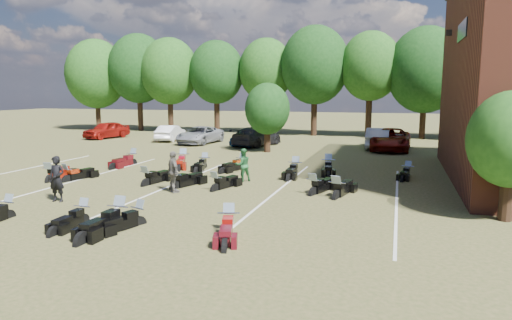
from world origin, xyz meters
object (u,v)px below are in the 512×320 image
at_px(car_0, 107,130).
at_px(motorcycle_7, 50,182).
at_px(person_black, 57,179).
at_px(car_4, 251,136).
at_px(person_green, 243,165).
at_px(motorcycle_14, 133,165).
at_px(motorcycle_3, 119,227).
at_px(person_grey, 173,172).

xyz_separation_m(car_0, motorcycle_7, (9.93, -18.55, -0.78)).
relative_size(car_0, person_black, 2.51).
relative_size(car_4, motorcycle_7, 1.80).
xyz_separation_m(person_green, motorcycle_7, (-8.84, -2.96, -0.80)).
bearing_deg(car_4, motorcycle_7, -92.25).
relative_size(person_black, person_green, 1.13).
bearing_deg(person_black, car_4, 82.68).
bearing_deg(car_0, motorcycle_14, -37.06).
bearing_deg(motorcycle_14, car_0, 135.43).
bearing_deg(person_green, motorcycle_7, -19.80).
bearing_deg(motorcycle_3, motorcycle_7, 144.72).
xyz_separation_m(car_4, person_grey, (2.18, -17.42, 0.16)).
relative_size(person_green, motorcycle_7, 0.66).
bearing_deg(motorcycle_7, car_4, -117.36).
bearing_deg(person_grey, car_4, -40.28).
distance_m(car_4, person_grey, 17.55).
bearing_deg(motorcycle_7, motorcycle_14, -111.06).
bearing_deg(person_green, car_0, -78.00).
relative_size(car_4, person_black, 2.38).
relative_size(car_0, motorcycle_3, 1.86).
xyz_separation_m(car_4, motorcycle_7, (-4.64, -17.09, -0.74)).
height_order(person_green, motorcycle_7, person_green).
relative_size(person_grey, motorcycle_3, 0.73).
distance_m(motorcycle_3, motorcycle_14, 12.96).
distance_m(person_black, motorcycle_14, 9.29).
xyz_separation_m(person_black, person_green, (5.64, 6.12, -0.11)).
xyz_separation_m(motorcycle_3, motorcycle_7, (-7.47, 5.39, 0.00)).
bearing_deg(person_black, motorcycle_14, 101.13).
xyz_separation_m(person_black, person_grey, (3.61, 2.85, -0.01)).
distance_m(car_0, motorcycle_14, 16.76).
distance_m(person_grey, motorcycle_3, 5.18).
bearing_deg(person_grey, car_0, -5.84).
height_order(person_black, motorcycle_14, person_black).
bearing_deg(motorcycle_14, person_grey, -40.83).
distance_m(car_4, motorcycle_7, 17.73).
bearing_deg(person_grey, motorcycle_7, 39.87).
xyz_separation_m(motorcycle_7, motorcycle_14, (0.90, 5.79, 0.00)).
relative_size(person_green, motorcycle_3, 0.65).
distance_m(car_0, car_4, 14.64).
distance_m(person_grey, motorcycle_14, 8.55).
bearing_deg(person_black, motorcycle_7, 132.06).
relative_size(person_black, motorcycle_14, 0.75).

